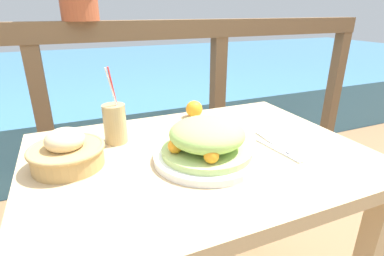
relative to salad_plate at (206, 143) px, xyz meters
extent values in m
cube|color=tan|center=(0.00, 0.05, -0.07)|extent=(0.99, 0.72, 0.04)
cube|color=tan|center=(-0.43, 0.35, -0.45)|extent=(0.06, 0.06, 0.72)
cube|color=tan|center=(0.44, 0.35, -0.45)|extent=(0.06, 0.06, 0.72)
cube|color=brown|center=(0.00, 0.80, 0.25)|extent=(2.80, 0.08, 0.09)
cube|color=brown|center=(-0.45, 0.80, -0.30)|extent=(0.07, 0.07, 1.02)
cube|color=brown|center=(0.46, 0.80, -0.30)|extent=(0.07, 0.07, 1.02)
cube|color=brown|center=(1.37, 0.80, -0.30)|extent=(0.07, 0.07, 1.02)
cube|color=teal|center=(0.00, 3.30, -0.57)|extent=(12.00, 4.00, 0.47)
cylinder|color=white|center=(0.00, 0.00, -0.04)|extent=(0.30, 0.30, 0.02)
cylinder|color=#B7D17A|center=(0.00, 0.00, -0.02)|extent=(0.25, 0.25, 0.02)
ellipsoid|color=#9EC660|center=(0.00, 0.00, 0.03)|extent=(0.21, 0.21, 0.08)
sphere|color=orange|center=(0.09, 0.02, 0.01)|extent=(0.04, 0.04, 0.04)
sphere|color=orange|center=(0.00, 0.09, 0.01)|extent=(0.04, 0.04, 0.04)
sphere|color=orange|center=(-0.09, 0.00, 0.01)|extent=(0.04, 0.04, 0.04)
sphere|color=orange|center=(-0.02, -0.09, 0.01)|extent=(0.04, 0.04, 0.04)
cylinder|color=tan|center=(-0.21, 0.22, 0.01)|extent=(0.07, 0.07, 0.12)
cylinder|color=white|center=(-0.20, 0.21, 0.09)|extent=(0.05, 0.04, 0.21)
cylinder|color=red|center=(-0.20, 0.22, 0.09)|extent=(0.04, 0.05, 0.22)
cylinder|color=tan|center=(-0.36, 0.11, -0.02)|extent=(0.19, 0.19, 0.06)
torus|color=tan|center=(-0.36, 0.11, 0.00)|extent=(0.20, 0.20, 0.01)
ellipsoid|color=beige|center=(-0.36, 0.11, 0.03)|extent=(0.10, 0.10, 0.06)
cylinder|color=#A34C2D|center=(-0.23, 0.80, 0.35)|extent=(0.16, 0.16, 0.12)
cube|color=silver|center=(0.23, -0.03, -0.05)|extent=(0.04, 0.18, 0.00)
cube|color=silver|center=(0.25, 0.02, -0.05)|extent=(0.03, 0.18, 0.00)
sphere|color=orange|center=(0.11, 0.34, -0.02)|extent=(0.07, 0.07, 0.07)
camera|label=1|loc=(-0.33, -0.68, 0.35)|focal=28.00mm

